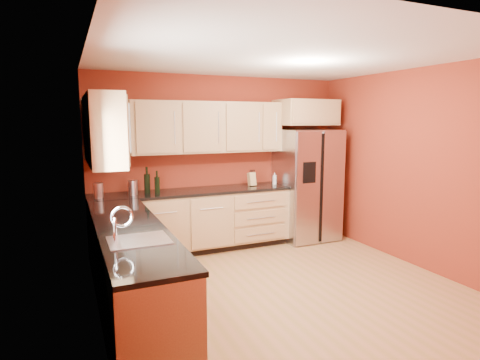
{
  "coord_description": "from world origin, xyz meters",
  "views": [
    {
      "loc": [
        -2.22,
        -3.84,
        1.93
      ],
      "look_at": [
        -0.15,
        0.9,
        1.16
      ],
      "focal_mm": 30.0,
      "sensor_mm": 36.0,
      "label": 1
    }
  ],
  "objects_px": {
    "refrigerator": "(307,185)",
    "knife_block": "(252,179)",
    "soap_dispenser": "(275,179)",
    "canister_left": "(99,191)",
    "wine_bottle_a": "(157,182)"
  },
  "relations": [
    {
      "from": "refrigerator",
      "to": "wine_bottle_a",
      "type": "distance_m",
      "value": 2.44
    },
    {
      "from": "canister_left",
      "to": "wine_bottle_a",
      "type": "height_order",
      "value": "wine_bottle_a"
    },
    {
      "from": "canister_left",
      "to": "wine_bottle_a",
      "type": "relative_size",
      "value": 0.61
    },
    {
      "from": "refrigerator",
      "to": "soap_dispenser",
      "type": "relative_size",
      "value": 9.64
    },
    {
      "from": "refrigerator",
      "to": "knife_block",
      "type": "relative_size",
      "value": 8.69
    },
    {
      "from": "refrigerator",
      "to": "knife_block",
      "type": "height_order",
      "value": "refrigerator"
    },
    {
      "from": "canister_left",
      "to": "wine_bottle_a",
      "type": "bearing_deg",
      "value": 0.16
    },
    {
      "from": "canister_left",
      "to": "soap_dispenser",
      "type": "height_order",
      "value": "canister_left"
    },
    {
      "from": "refrigerator",
      "to": "canister_left",
      "type": "relative_size",
      "value": 9.02
    },
    {
      "from": "refrigerator",
      "to": "canister_left",
      "type": "bearing_deg",
      "value": -179.98
    },
    {
      "from": "wine_bottle_a",
      "to": "knife_block",
      "type": "height_order",
      "value": "wine_bottle_a"
    },
    {
      "from": "knife_block",
      "to": "soap_dispenser",
      "type": "bearing_deg",
      "value": -7.76
    },
    {
      "from": "canister_left",
      "to": "knife_block",
      "type": "xyz_separation_m",
      "value": [
        2.26,
        0.11,
        0.0
      ]
    },
    {
      "from": "wine_bottle_a",
      "to": "knife_block",
      "type": "distance_m",
      "value": 1.5
    },
    {
      "from": "refrigerator",
      "to": "knife_block",
      "type": "bearing_deg",
      "value": 173.51
    }
  ]
}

